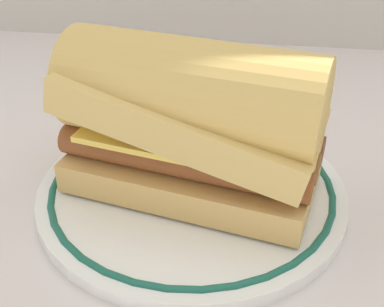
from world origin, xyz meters
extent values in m
plane|color=silver|center=(0.00, 0.00, 0.00)|extent=(1.50, 1.50, 0.00)
cylinder|color=white|center=(-0.02, 0.00, 0.01)|extent=(0.27, 0.27, 0.01)
torus|color=#195947|center=(-0.02, 0.00, 0.01)|extent=(0.25, 0.25, 0.01)
cube|color=tan|center=(-0.02, 0.00, 0.03)|extent=(0.22, 0.14, 0.03)
cylinder|color=brown|center=(-0.03, -0.03, 0.05)|extent=(0.21, 0.07, 0.03)
cylinder|color=brown|center=(-0.02, 0.00, 0.05)|extent=(0.21, 0.07, 0.03)
cylinder|color=brown|center=(-0.02, 0.03, 0.05)|extent=(0.21, 0.07, 0.03)
cube|color=#EFC64C|center=(-0.02, 0.00, 0.07)|extent=(0.19, 0.13, 0.01)
cube|color=tan|center=(-0.02, 0.00, 0.09)|extent=(0.23, 0.14, 0.07)
cylinder|color=tan|center=(-0.02, 0.00, 0.10)|extent=(0.22, 0.13, 0.09)
camera|label=1|loc=(0.03, -0.37, 0.28)|focal=48.87mm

